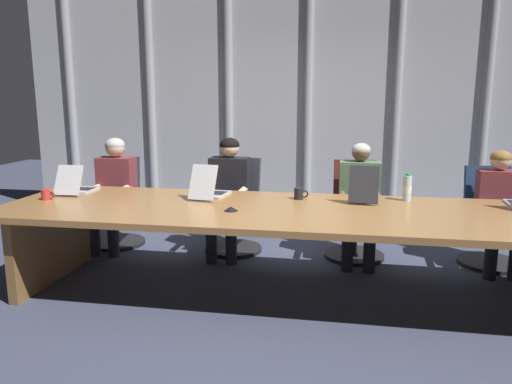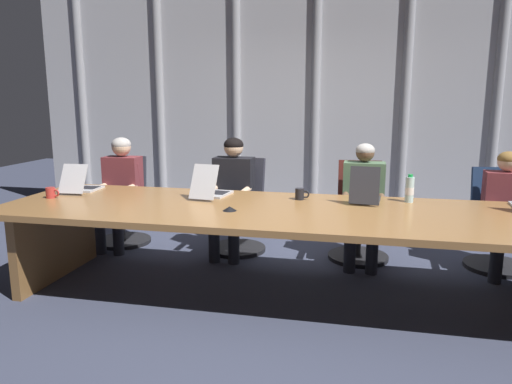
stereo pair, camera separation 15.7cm
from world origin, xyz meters
The scene contains 18 objects.
ground_plane centered at (0.00, 0.00, 0.00)m, with size 15.35×15.35×0.00m, color #383D51.
conference_table centered at (0.00, 0.00, 0.60)m, with size 4.56×1.32×0.73m.
curtain_backdrop centered at (0.00, 2.63, 1.56)m, with size 7.68×0.17×3.12m.
laptop_left_end centered at (-1.94, 0.32, 0.78)m, with size 0.26×0.44×0.27m.
laptop_left_mid centered at (-0.68, 0.34, 0.79)m, with size 0.28×0.49×0.30m.
laptop_center centered at (0.65, 0.38, 0.79)m, with size 0.27×0.41×0.32m.
office_chair_left_end centered at (-1.96, 1.13, 0.35)m, with size 0.60×0.61×0.95m.
office_chair_left_mid centered at (-0.63, 1.13, 0.36)m, with size 0.60×0.61×0.97m.
office_chair_center centered at (0.61, 1.13, 0.36)m, with size 0.60×0.60×0.97m.
office_chair_right_mid centered at (1.90, 1.13, 0.35)m, with size 0.60×0.60×0.94m.
person_left_end centered at (-1.91, 0.97, 0.67)m, with size 0.40×0.55×1.18m.
person_left_mid centered at (-0.67, 0.98, 0.68)m, with size 0.41×0.55×1.20m.
person_center centered at (0.64, 0.97, 0.65)m, with size 0.40×0.55×1.16m.
person_right_mid centered at (1.91, 0.96, 0.63)m, with size 0.39×0.56×1.12m.
water_bottle_primary centered at (1.01, 0.47, 0.84)m, with size 0.07×0.07×0.24m.
coffee_mug_near centered at (-2.03, -0.02, 0.78)m, with size 0.13×0.08×0.09m.
coffee_mug_far centered at (0.11, 0.37, 0.78)m, with size 0.12×0.08×0.10m.
conference_mic_left_side centered at (-0.38, -0.16, 0.75)m, with size 0.11×0.11×0.04m, color black.
Camera 1 is at (0.44, -3.67, 1.59)m, focal length 33.53 mm.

